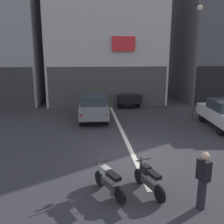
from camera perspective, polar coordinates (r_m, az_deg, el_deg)
The scene contains 9 objects.
ground_plane at distance 10.83m, azimuth 4.76°, elevation -9.59°, with size 120.00×120.00×0.00m, color #333338.
lane_centre_line at distance 16.46m, azimuth 0.90°, elevation -1.48°, with size 0.20×18.00×0.01m, color silver.
building_mid_block at distance 24.40m, azimuth -1.98°, elevation 18.62°, with size 9.72×9.73×12.95m.
car_grey_crossing_near at distance 15.97m, azimuth -4.27°, elevation 1.28°, with size 1.85×4.14×1.64m.
car_black_down_street at distance 20.95m, azimuth 3.23°, elevation 4.18°, with size 1.85×4.14×1.64m.
street_lamp at distance 17.11m, azimuth 18.87°, elevation 12.93°, with size 0.36×0.36×7.10m.
motorcycle_silver_row_leftmost at distance 7.79m, azimuth -0.72°, elevation -15.46°, with size 0.82×1.52×0.98m.
motorcycle_black_row_left_mid at distance 7.97m, azimuth 8.41°, elevation -14.92°, with size 0.67×1.61×0.98m.
person_by_motorcycles at distance 7.41m, azimuth 20.14°, elevation -14.48°, with size 0.32×0.41×1.67m.
Camera 1 is at (-1.92, -9.79, 4.21)m, focal length 39.81 mm.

